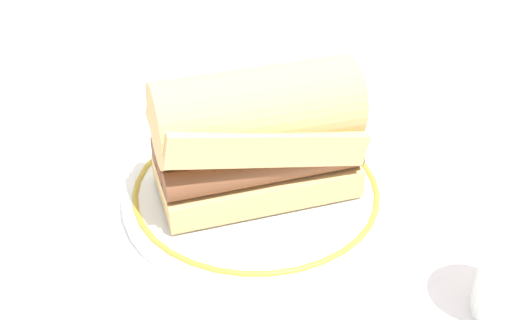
# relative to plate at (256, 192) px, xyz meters

# --- Properties ---
(ground_plane) EXTENTS (1.50, 1.50, 0.00)m
(ground_plane) POSITION_rel_plate_xyz_m (-0.02, -0.01, -0.01)
(ground_plane) COLOR white
(plate) EXTENTS (0.25, 0.25, 0.01)m
(plate) POSITION_rel_plate_xyz_m (0.00, 0.00, 0.00)
(plate) COLOR white
(plate) RESTS_ON ground_plane
(sausage_sandwich) EXTENTS (0.20, 0.12, 0.12)m
(sausage_sandwich) POSITION_rel_plate_xyz_m (0.00, 0.00, 0.07)
(sausage_sandwich) COLOR #DAB36F
(sausage_sandwich) RESTS_ON plate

